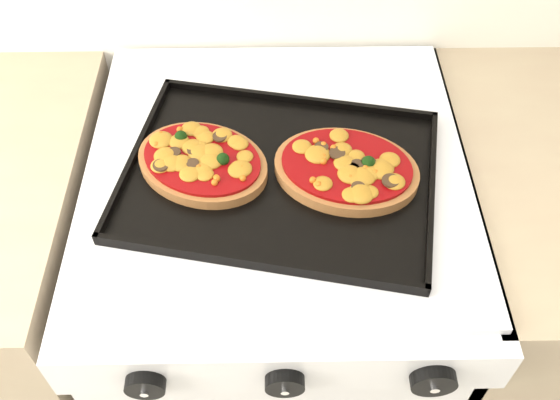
{
  "coord_description": "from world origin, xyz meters",
  "views": [
    {
      "loc": [
        0.01,
        1.04,
        1.62
      ],
      "look_at": [
        0.02,
        1.62,
        0.92
      ],
      "focal_mm": 40.0,
      "sensor_mm": 36.0,
      "label": 1
    }
  ],
  "objects_px": {
    "stove": "(278,311)",
    "baking_tray": "(279,174)",
    "pizza_right": "(346,168)",
    "pizza_left": "(202,161)"
  },
  "relations": [
    {
      "from": "pizza_left",
      "to": "pizza_right",
      "type": "height_order",
      "value": "pizza_right"
    },
    {
      "from": "pizza_right",
      "to": "stove",
      "type": "bearing_deg",
      "value": 161.47
    },
    {
      "from": "pizza_left",
      "to": "pizza_right",
      "type": "relative_size",
      "value": 0.94
    },
    {
      "from": "stove",
      "to": "baking_tray",
      "type": "height_order",
      "value": "baking_tray"
    },
    {
      "from": "baking_tray",
      "to": "stove",
      "type": "bearing_deg",
      "value": 105.73
    },
    {
      "from": "stove",
      "to": "pizza_right",
      "type": "relative_size",
      "value": 4.21
    },
    {
      "from": "stove",
      "to": "baking_tray",
      "type": "xyz_separation_m",
      "value": [
        0.0,
        -0.03,
        0.47
      ]
    },
    {
      "from": "stove",
      "to": "baking_tray",
      "type": "relative_size",
      "value": 1.99
    },
    {
      "from": "stove",
      "to": "pizza_right",
      "type": "bearing_deg",
      "value": -18.53
    },
    {
      "from": "baking_tray",
      "to": "pizza_right",
      "type": "height_order",
      "value": "pizza_right"
    }
  ]
}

